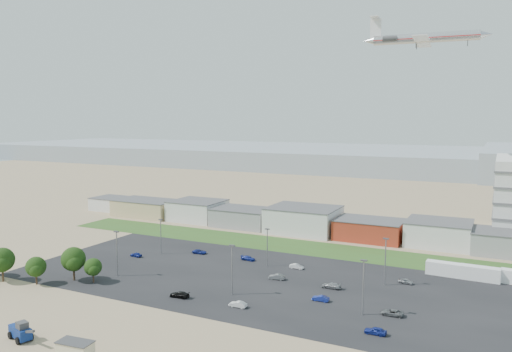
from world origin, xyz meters
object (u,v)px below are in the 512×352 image
Objects in this scene: parked_car_3 at (179,295)px; box_trailer_a at (445,269)px; parked_car_8 at (406,281)px; telehandler at (20,330)px; parked_car_2 at (375,331)px; parked_car_0 at (392,312)px; parked_car_7 at (277,277)px; parked_car_9 at (200,252)px; parked_car_13 at (238,304)px; parked_car_11 at (297,266)px; parked_car_12 at (331,285)px; parked_car_5 at (136,255)px; parked_car_6 at (248,258)px; portable_shed at (75,350)px; airliner at (425,38)px; parked_car_1 at (320,298)px.

box_trailer_a is at bearing 126.68° from parked_car_3.
telehandler is at bearing 142.80° from parked_car_8.
telehandler reaches higher than parked_car_8.
parked_car_2 reaches higher than parked_car_8.
parked_car_7 reaches higher than parked_car_0.
parked_car_7 is 0.96× the size of parked_car_9.
parked_car_2 is (-7.24, -40.08, -0.93)m from box_trailer_a.
parked_car_0 is 0.98× the size of parked_car_3.
parked_car_7 is at bearing 179.23° from parked_car_13.
parked_car_12 is at bearing -128.87° from parked_car_11.
parked_car_3 reaches higher than parked_car_13.
parked_car_13 is (13.47, 0.63, -0.03)m from parked_car_3.
parked_car_3 is 1.24× the size of parked_car_5.
telehandler is 54.49m from parked_car_7.
parked_car_8 is at bearing -96.00° from parked_car_9.
parked_car_6 is 17.24m from parked_car_7.
parked_car_12 is (25.36, 48.72, -0.79)m from portable_shed.
airliner is 93.11m from parked_car_8.
parked_car_9 is (-62.65, -9.37, -1.03)m from box_trailer_a.
airliner is at bearing 157.70° from parked_car_3.
parked_car_8 is at bearing 103.46° from parked_car_5.
box_trailer_a is 2.12× the size of parked_car_6.
parked_car_6 is (28.65, 10.32, -0.02)m from parked_car_5.
parked_car_8 is (27.30, 10.18, -0.06)m from parked_car_7.
parked_car_6 is (0.20, 30.81, -0.05)m from parked_car_3.
parked_car_3 is (-41.51, -9.77, 0.04)m from parked_car_0.
portable_shed is at bearing 12.17° from telehandler.
parked_car_6 is 28.68m from parked_car_12.
airliner reaches higher than parked_car_13.
parked_car_2 is 0.88× the size of parked_car_3.
parked_car_7 reaches higher than parked_car_8.
parked_car_2 reaches higher than parked_car_0.
airliner is at bearing 157.81° from parked_car_7.
telehandler is at bearing -37.70° from parked_car_12.
parked_car_2 is 63.35m from parked_car_9.
portable_shed reaches higher than parked_car_7.
parked_car_0 is 1.11× the size of parked_car_7.
telehandler is 2.20× the size of parked_car_13.
box_trailer_a is 62.46m from parked_car_3.
telehandler reaches higher than parked_car_12.
parked_car_3 is 23.78m from parked_car_7.
airliner reaches higher than parked_car_5.
parked_car_5 is 43.78m from parked_car_11.
portable_shed is 0.13× the size of airliner.
box_trailer_a is at bearing 166.89° from parked_car_0.
parked_car_0 reaches higher than parked_car_6.
parked_car_1 is (-14.55, 1.21, -0.00)m from parked_car_0.
parked_car_11 reaches higher than parked_car_8.
telehandler is at bearing 156.26° from parked_car_11.
parked_car_5 is (-76.30, -19.65, -0.99)m from box_trailer_a.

